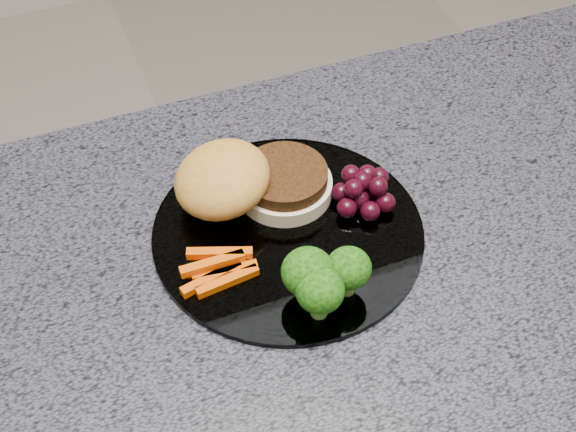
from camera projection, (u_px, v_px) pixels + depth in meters
name	position (u px, v px, depth m)	size (l,w,h in m)	color
countertop	(425.00, 266.00, 0.77)	(1.20, 0.60, 0.04)	#474650
plate	(288.00, 232.00, 0.77)	(0.26, 0.26, 0.01)	white
burger	(245.00, 184.00, 0.78)	(0.16, 0.10, 0.05)	beige
carrot_sticks	(219.00, 268.00, 0.73)	(0.07, 0.05, 0.02)	#D34B03
broccoli	(323.00, 278.00, 0.69)	(0.08, 0.07, 0.06)	#58822F
grape_bunch	(364.00, 190.00, 0.78)	(0.07, 0.06, 0.03)	black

